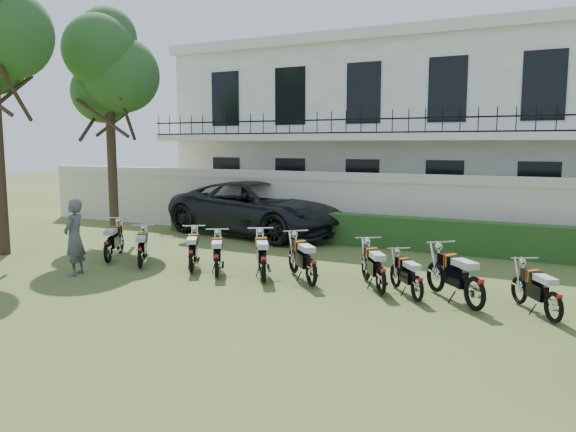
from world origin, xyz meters
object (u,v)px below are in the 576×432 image
motorcycle_5 (311,265)px  suv (259,208)px  motorcycle_3 (217,259)px  motorcycle_9 (554,300)px  motorcycle_7 (417,282)px  tree_west_near (109,67)px  motorcycle_4 (263,262)px  motorcycle_0 (108,246)px  motorcycle_1 (140,252)px  motorcycle_6 (381,274)px  motorcycle_8 (475,285)px  inspector (74,237)px  motorcycle_2 (191,255)px

motorcycle_5 → suv: (-4.84, 6.03, 0.44)m
motorcycle_3 → motorcycle_9: size_ratio=1.04×
suv → motorcycle_3: bearing=-147.5°
motorcycle_7 → motorcycle_9: bearing=-43.6°
tree_west_near → motorcycle_4: tree_west_near is taller
motorcycle_0 → motorcycle_4: size_ratio=1.00×
tree_west_near → motorcycle_1: 7.99m
tree_west_near → motorcycle_9: size_ratio=4.97×
tree_west_near → motorcycle_0: (3.26, -3.64, -5.38)m
motorcycle_3 → motorcycle_6: motorcycle_6 is taller
motorcycle_1 → motorcycle_5: size_ratio=0.98×
tree_west_near → suv: size_ratio=1.14×
motorcycle_8 → motorcycle_6: bearing=129.0°
motorcycle_3 → motorcycle_8: 6.03m
motorcycle_4 → suv: 7.22m
motorcycle_1 → tree_west_near: bearing=103.8°
tree_west_near → motorcycle_3: tree_west_near is taller
motorcycle_1 → motorcycle_9: 9.78m
motorcycle_7 → inspector: bearing=151.8°
motorcycle_1 → motorcycle_7: 7.22m
motorcycle_2 → motorcycle_7: 5.73m
motorcycle_0 → motorcycle_1: size_ratio=1.17×
motorcycle_5 → inspector: (-5.78, -1.54, 0.43)m
suv → motorcycle_7: bearing=-118.7°
motorcycle_5 → motorcycle_8: size_ratio=0.96×
tree_west_near → inspector: tree_west_near is taller
motorcycle_4 → inspector: 4.84m
motorcycle_6 → motorcycle_8: 2.00m
motorcycle_2 → motorcycle_3: size_ratio=1.02×
motorcycle_1 → motorcycle_8: (8.38, 0.08, 0.07)m
tree_west_near → motorcycle_4: 10.36m
motorcycle_4 → motorcycle_6: 2.80m
motorcycle_4 → motorcycle_7: motorcycle_4 is taller
motorcycle_0 → motorcycle_5: (6.00, 0.22, 0.01)m
motorcycle_2 → motorcycle_5: size_ratio=1.07×
motorcycle_3 → tree_west_near: bearing=119.0°
motorcycle_4 → motorcycle_8: 4.78m
motorcycle_3 → suv: bearing=78.4°
motorcycle_1 → inspector: (-1.02, -1.20, 0.49)m
motorcycle_9 → inspector: (-10.80, -1.17, 0.49)m
motorcycle_0 → motorcycle_6: 7.64m
motorcycle_3 → motorcycle_6: 4.06m
motorcycle_0 → motorcycle_2: size_ratio=1.07×
motorcycle_4 → motorcycle_8: bearing=-33.7°
motorcycle_7 → motorcycle_1: bearing=143.8°
inspector → motorcycle_0: bearing=170.3°
motorcycle_6 → suv: (-6.48, 6.00, 0.47)m
motorcycle_0 → motorcycle_3: size_ratio=1.09×
motorcycle_2 → suv: bearing=71.9°
motorcycle_9 → motorcycle_5: bearing=143.2°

